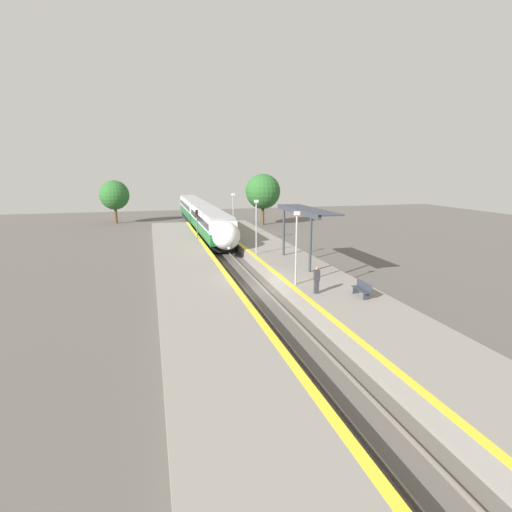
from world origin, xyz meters
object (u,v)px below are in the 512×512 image
(platform_bench, at_px, (362,289))
(lamppost_mid, at_px, (256,223))
(lamppost_far, at_px, (233,212))
(railway_signal, at_px, (197,225))
(person_waiting, at_px, (317,280))
(train, at_px, (201,215))
(lamppost_near, at_px, (296,243))

(platform_bench, relative_size, lamppost_mid, 0.35)
(lamppost_mid, bearing_deg, lamppost_far, 90.00)
(railway_signal, height_order, lamppost_far, lamppost_far)
(platform_bench, xyz_separation_m, person_waiting, (-2.42, 1.26, 0.40))
(train, relative_size, platform_bench, 24.04)
(person_waiting, relative_size, lamppost_far, 0.35)
(lamppost_far, bearing_deg, person_waiting, -88.57)
(person_waiting, distance_m, lamppost_far, 22.50)
(platform_bench, xyz_separation_m, lamppost_near, (-2.98, 3.41, 2.34))
(lamppost_far, bearing_deg, platform_bench, -82.82)
(train, xyz_separation_m, lamppost_mid, (2.17, -21.64, 1.62))
(lamppost_near, distance_m, lamppost_far, 20.26)
(platform_bench, distance_m, lamppost_near, 5.10)
(train, height_order, lamppost_far, lamppost_far)
(lamppost_mid, xyz_separation_m, lamppost_far, (0.00, 10.13, 0.00))
(person_waiting, bearing_deg, platform_bench, -27.48)
(platform_bench, height_order, lamppost_near, lamppost_near)
(platform_bench, relative_size, lamppost_far, 0.35)
(person_waiting, height_order, railway_signal, railway_signal)
(train, bearing_deg, lamppost_far, -79.30)
(railway_signal, xyz_separation_m, lamppost_mid, (4.18, -9.53, 1.25))
(person_waiting, distance_m, lamppost_near, 2.95)
(lamppost_near, xyz_separation_m, lamppost_far, (0.00, 20.26, 0.00))
(train, height_order, platform_bench, train)
(lamppost_near, bearing_deg, platform_bench, -48.86)
(train, bearing_deg, lamppost_near, -86.09)
(railway_signal, distance_m, lamppost_near, 20.13)
(train, height_order, railway_signal, railway_signal)
(train, bearing_deg, lamppost_mid, -84.26)
(train, xyz_separation_m, railway_signal, (-2.01, -12.11, 0.37))
(railway_signal, distance_m, lamppost_mid, 10.48)
(lamppost_near, relative_size, lamppost_far, 1.00)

